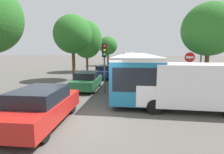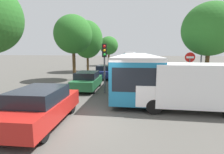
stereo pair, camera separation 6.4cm
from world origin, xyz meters
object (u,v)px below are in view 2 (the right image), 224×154
Objects in this scene: city_bus_rear at (130,56)px; queued_car_graphite at (122,63)px; white_van at (192,86)px; tree_left_far at (88,40)px; queued_car_silver at (116,66)px; queued_car_white at (125,61)px; tree_right_near at (210,29)px; queued_car_red at (41,106)px; tree_left_mid at (73,34)px; queued_car_green at (87,80)px; direction_sign_post at (201,56)px; tree_left_distant at (109,46)px; no_entry_sign at (189,66)px; articulated_bus at (136,66)px; traffic_light at (104,57)px; queued_car_navy at (105,72)px.

queued_car_graphite is (0.23, -22.21, -0.70)m from city_bus_rear.
tree_left_far is (-10.04, 14.73, 3.10)m from white_van.
queued_car_white reaches higher than queued_car_silver.
tree_left_far is at bearing 160.70° from queued_car_white.
tree_right_near is at bearing -167.35° from city_bus_rear.
queued_car_red is at bearing 175.77° from queued_car_white.
tree_left_mid reaches higher than queued_car_silver.
queued_car_green is 8.53m from direction_sign_post.
queued_car_red is 0.62× the size of tree_left_far.
direction_sign_post is 23.34m from tree_left_distant.
no_entry_sign reaches higher than queued_car_green.
city_bus_rear is 1.85× the size of tree_right_near.
articulated_bus is 10.31m from tree_left_far.
queued_car_graphite is (-3.05, 14.80, -0.76)m from articulated_bus.
traffic_light is 0.54× the size of tree_right_near.
tree_left_mid is (-4.23, 4.89, 2.02)m from traffic_light.
direction_sign_post is at bearing -164.15° from tree_right_near.
queued_car_graphite is at bearing -41.58° from tree_left_distant.
tree_left_mid is 11.78m from tree_right_near.
queued_car_navy is 1.45× the size of no_entry_sign.
direction_sign_post is (1.73, 4.61, 1.31)m from white_van.
traffic_light reaches higher than queued_car_graphite.
city_bus_rear is 28.69m from queued_car_silver.
queued_car_red is at bearing -138.46° from tree_right_near.
queued_car_red is at bearing -84.34° from tree_left_distant.
queued_car_red is 1.09× the size of queued_car_green.
tree_right_near is at bearing -122.44° from queued_car_navy.
no_entry_sign is (7.33, -5.09, 1.17)m from queued_car_navy.
queued_car_green is at bearing -30.93° from white_van.
tree_right_near is (8.39, -23.98, 3.63)m from queued_car_white.
traffic_light reaches higher than queued_car_white.
direction_sign_post is 0.63× the size of tree_left_distant.
no_entry_sign reaches higher than city_bus_rear.
queued_car_white is (0.23, 19.30, 0.08)m from queued_car_navy.
articulated_bus is at bearing -174.28° from city_bus_rear.
tree_left_distant is (-3.04, 2.70, 3.19)m from queued_car_graphite.
queued_car_white is at bearing 50.09° from tree_left_distant.
articulated_bus reaches higher than white_van.
articulated_bus is at bearing -44.66° from queued_car_green.
queued_car_red is at bearing 22.29° from white_van.
queued_car_navy is 10.49m from tree_right_near.
direction_sign_post is (7.94, -24.11, 1.77)m from queued_car_white.
tree_left_distant is at bearing -71.78° from white_van.
no_entry_sign is 0.78× the size of direction_sign_post.
articulated_bus is at bearing -130.88° from no_entry_sign.
queued_car_navy is 13.12m from queued_car_graphite.
direction_sign_post is (8.17, -4.80, 1.85)m from queued_car_navy.
traffic_light is (1.21, -25.92, 1.72)m from queued_car_white.
white_van is 0.72× the size of tree_left_far.
queued_car_silver is at bearing 174.13° from queued_car_graphite.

